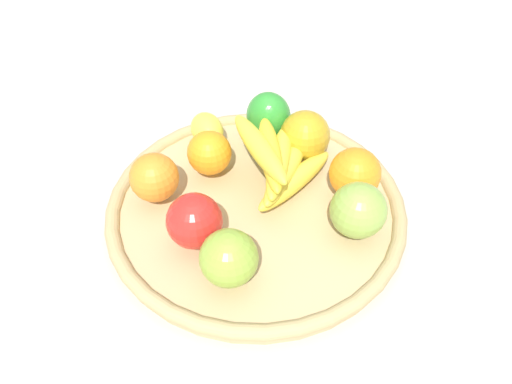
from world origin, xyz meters
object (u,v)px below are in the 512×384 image
at_px(orange_2, 355,173).
at_px(bell_pepper, 268,116).
at_px(apple_2, 229,258).
at_px(orange_1, 209,153).
at_px(apple_3, 358,210).
at_px(apple_1, 194,221).
at_px(orange_0, 154,177).
at_px(apple_0, 305,135).
at_px(banana_bunch, 278,163).
at_px(lemon_0, 207,130).

bearing_deg(orange_2, bell_pepper, -151.19).
relative_size(apple_2, orange_1, 1.11).
bearing_deg(apple_3, bell_pepper, -164.56).
bearing_deg(bell_pepper, apple_1, 84.98).
bearing_deg(apple_3, orange_0, -117.85).
height_order(orange_0, apple_0, apple_0).
distance_m(banana_bunch, lemon_0, 0.15).
xyz_separation_m(apple_3, orange_1, (-0.17, -0.17, -0.01)).
xyz_separation_m(orange_0, apple_1, (0.10, 0.04, 0.00)).
distance_m(banana_bunch, orange_0, 0.18).
xyz_separation_m(orange_0, orange_1, (-0.04, 0.09, -0.00)).
xyz_separation_m(orange_0, apple_3, (0.14, 0.26, 0.00)).
distance_m(orange_2, apple_1, 0.25).
relative_size(banana_bunch, apple_3, 2.15).
relative_size(bell_pepper, apple_0, 1.06).
bearing_deg(apple_1, bell_pepper, 140.93).
height_order(apple_1, orange_1, apple_1).
bearing_deg(apple_1, orange_2, 97.83).
distance_m(orange_0, orange_1, 0.10).
height_order(bell_pepper, orange_2, bell_pepper).
bearing_deg(orange_0, apple_1, 22.58).
xyz_separation_m(apple_2, apple_1, (-0.07, -0.03, 0.00)).
xyz_separation_m(apple_2, apple_0, (-0.21, 0.17, 0.00)).
xyz_separation_m(apple_2, orange_1, (-0.21, 0.02, -0.00)).
relative_size(bell_pepper, apple_3, 1.06).
xyz_separation_m(orange_2, apple_0, (-0.10, -0.04, 0.00)).
height_order(banana_bunch, orange_1, banana_bunch).
bearing_deg(orange_0, apple_0, 97.77).
bearing_deg(apple_0, banana_bunch, -47.35).
bearing_deg(apple_2, apple_0, 140.73).
distance_m(bell_pepper, apple_3, 0.24).
distance_m(apple_2, apple_3, 0.19).
relative_size(apple_2, lemon_0, 1.10).
distance_m(bell_pepper, orange_2, 0.18).
height_order(orange_0, bell_pepper, bell_pepper).
xyz_separation_m(bell_pepper, orange_2, (0.16, 0.09, -0.00)).
relative_size(banana_bunch, lemon_0, 2.46).
relative_size(banana_bunch, orange_2, 2.22).
bearing_deg(banana_bunch, apple_0, 132.65).
height_order(banana_bunch, orange_0, banana_bunch).
distance_m(banana_bunch, apple_1, 0.16).
height_order(bell_pepper, apple_1, bell_pepper).
distance_m(apple_2, bell_pepper, 0.29).
bearing_deg(apple_3, lemon_0, -145.82).
height_order(apple_2, apple_1, same).
height_order(orange_2, orange_1, orange_2).
distance_m(lemon_0, apple_1, 0.21).
relative_size(orange_0, bell_pepper, 0.87).
bearing_deg(lemon_0, apple_0, 63.88).
bearing_deg(apple_2, apple_1, -156.67).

